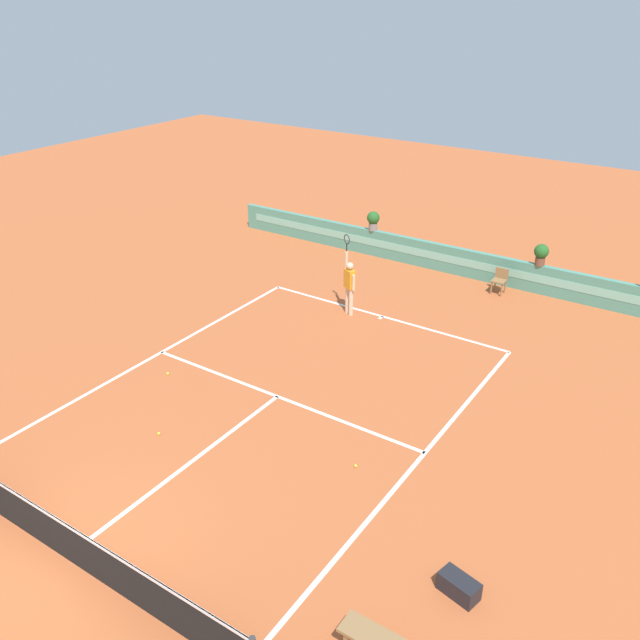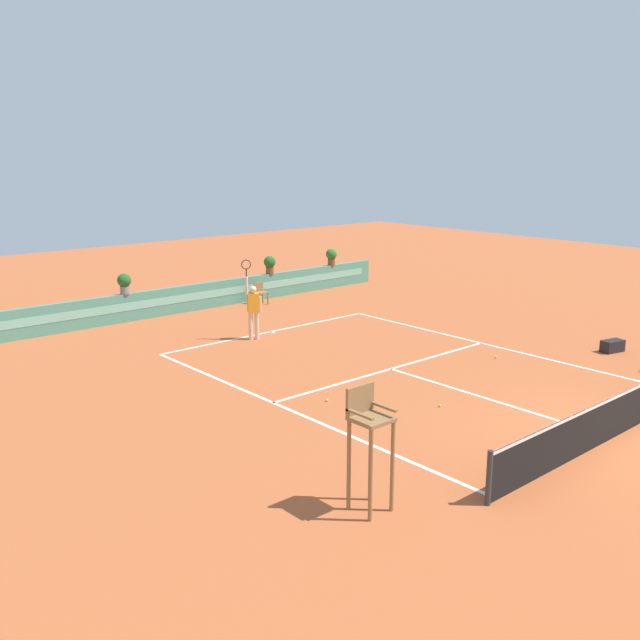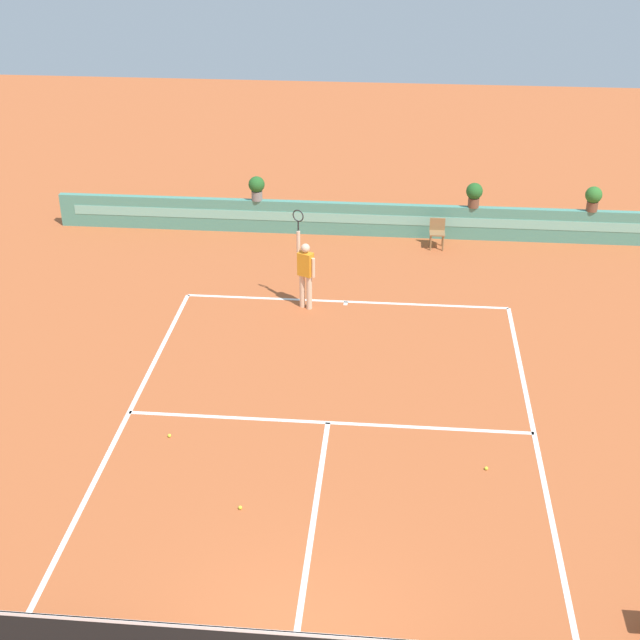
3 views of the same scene
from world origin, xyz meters
The scene contains 12 objects.
ground_plane centered at (0.00, 6.00, 0.00)m, with size 60.00×60.00×0.00m, color #B2562D.
court_lines centered at (0.00, 6.72, 0.00)m, with size 8.32×11.94×0.01m.
net centered at (0.00, 0.00, 0.51)m, with size 8.92×0.10×1.00m.
back_wall_barrier centered at (0.00, 16.39, 0.50)m, with size 18.00×0.21×1.00m.
ball_kid_chair centered at (2.38, 15.66, 0.48)m, with size 0.44×0.44×0.85m.
gear_bag centered at (6.27, 3.21, 0.18)m, with size 0.70×0.36×0.36m, color black.
tennis_player centered at (-0.99, 11.48, 1.05)m, with size 0.57×0.35×2.58m.
tennis_ball_near_baseline centered at (-3.07, 5.62, 0.03)m, with size 0.07×0.07×0.07m, color #CCE033.
tennis_ball_mid_court centered at (-1.31, 3.59, 0.03)m, with size 0.07×0.07×0.07m, color #CCE033.
tennis_ball_by_sideline centered at (3.08, 5.12, 0.03)m, with size 0.07×0.07×0.07m, color #CCE033.
potted_plant_right centered at (3.41, 16.39, 1.41)m, with size 0.48×0.48×0.72m.
potted_plant_left centered at (-2.96, 16.39, 1.41)m, with size 0.48×0.48×0.72m.
Camera 1 is at (8.80, -4.84, 9.32)m, focal length 37.50 mm.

